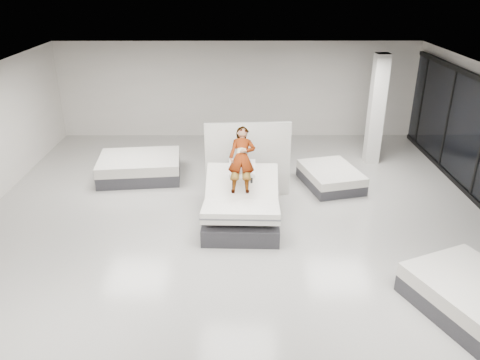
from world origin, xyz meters
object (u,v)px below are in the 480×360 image
(person, at_px, (242,166))
(remote, at_px, (252,181))
(column, at_px, (376,110))
(flat_bed_left_far, at_px, (140,167))
(divider_panel, at_px, (248,160))
(flat_bed_right_far, at_px, (331,177))
(hero_bed, at_px, (241,208))
(flat_bed_right_near, at_px, (477,300))

(person, xyz_separation_m, remote, (0.21, -0.36, -0.19))
(column, bearing_deg, flat_bed_left_far, -170.36)
(column, bearing_deg, person, -138.47)
(divider_panel, bearing_deg, remote, -91.38)
(flat_bed_right_far, bearing_deg, flat_bed_left_far, 173.75)
(divider_panel, bearing_deg, person, -100.88)
(column, bearing_deg, remote, -134.10)
(divider_panel, height_order, flat_bed_left_far, divider_panel)
(column, bearing_deg, divider_panel, -148.60)
(person, bearing_deg, flat_bed_left_far, 142.42)
(column, bearing_deg, flat_bed_right_far, -131.77)
(remote, bearing_deg, divider_panel, 93.96)
(divider_panel, relative_size, column, 0.66)
(person, relative_size, flat_bed_left_far, 0.70)
(flat_bed_left_far, height_order, column, column)
(hero_bed, height_order, column, column)
(flat_bed_right_near, bearing_deg, flat_bed_left_far, 139.26)
(flat_bed_right_far, bearing_deg, flat_bed_right_near, -74.11)
(flat_bed_left_far, bearing_deg, divider_panel, -21.25)
(remote, relative_size, divider_panel, 0.07)
(flat_bed_right_near, height_order, flat_bed_left_far, flat_bed_left_far)
(person, distance_m, remote, 0.45)
(hero_bed, xyz_separation_m, remote, (0.22, -0.04, 0.68))
(hero_bed, bearing_deg, flat_bed_right_near, -38.69)
(flat_bed_right_far, bearing_deg, divider_panel, -165.34)
(column, bearing_deg, flat_bed_right_near, -90.45)
(person, distance_m, divider_panel, 1.22)
(remote, xyz_separation_m, column, (3.70, 3.82, 0.51))
(flat_bed_right_far, bearing_deg, hero_bed, -139.18)
(remote, height_order, flat_bed_left_far, remote)
(divider_panel, distance_m, flat_bed_right_far, 2.41)
(flat_bed_right_near, relative_size, flat_bed_left_far, 1.09)
(person, height_order, flat_bed_right_near, person)
(divider_panel, height_order, flat_bed_right_near, divider_panel)
(flat_bed_left_far, bearing_deg, remote, -41.69)
(flat_bed_left_far, bearing_deg, flat_bed_right_far, -6.25)
(remote, bearing_deg, flat_bed_right_far, 46.22)
(person, height_order, remote, person)
(person, relative_size, remote, 11.60)
(remote, xyz_separation_m, flat_bed_right_near, (3.65, -3.05, -0.80))
(flat_bed_left_far, xyz_separation_m, column, (6.71, 1.14, 1.30))
(hero_bed, relative_size, flat_bed_right_far, 1.12)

